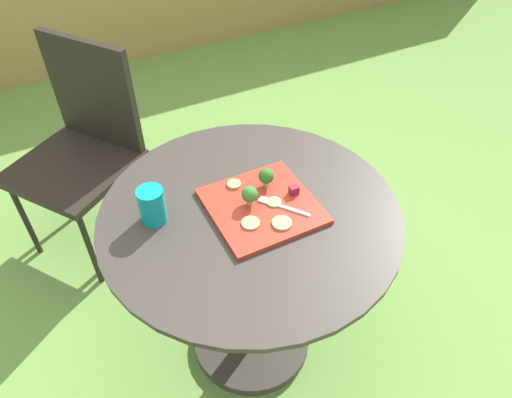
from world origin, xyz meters
name	(u,v)px	position (x,y,z in m)	size (l,w,h in m)	color
ground_plane	(252,340)	(0.00, 0.00, 0.00)	(12.00, 12.00, 0.00)	#669342
patio_table	(251,269)	(0.00, 0.00, 0.45)	(0.87, 0.87, 0.71)	#38332D
patio_chair	(83,137)	(-0.33, 0.86, 0.53)	(0.61, 0.61, 0.90)	black
salad_plate	(262,206)	(0.04, -0.01, 0.72)	(0.30, 0.30, 0.01)	#AD3323
drinking_glass	(153,207)	(-0.25, 0.09, 0.76)	(0.07, 0.07, 0.11)	#0F8C93
fork	(279,206)	(0.08, -0.03, 0.73)	(0.11, 0.13, 0.00)	silver
broccoli_floret_0	(250,195)	(0.01, 0.01, 0.76)	(0.05, 0.05, 0.06)	#99B770
broccoli_floret_1	(266,176)	(0.08, 0.06, 0.76)	(0.05, 0.05, 0.06)	#99B770
cucumber_slice_0	(282,223)	(0.05, -0.10, 0.73)	(0.06, 0.06, 0.01)	#8EB766
cucumber_slice_1	(251,223)	(-0.03, -0.06, 0.73)	(0.05, 0.05, 0.01)	#8EB766
cucumber_slice_2	(235,184)	(0.00, 0.11, 0.73)	(0.04, 0.04, 0.01)	#8EB766
cucumber_slice_3	(274,202)	(0.07, -0.02, 0.73)	(0.04, 0.04, 0.01)	#8EB766
beet_chunk_0	(294,190)	(0.14, -0.01, 0.74)	(0.03, 0.02, 0.03)	maroon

